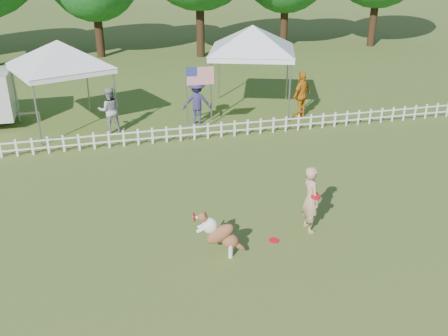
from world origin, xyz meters
name	(u,v)px	position (x,y,z in m)	size (l,w,h in m)	color
ground	(263,242)	(0.00, 0.00, 0.00)	(120.00, 120.00, 0.00)	#42641F
picket_fence	(201,131)	(0.00, 7.00, 0.30)	(22.00, 0.08, 0.60)	white
handler	(311,199)	(1.27, 0.26, 0.85)	(0.62, 0.41, 1.70)	tan
dog	(221,234)	(-1.10, -0.26, 0.54)	(1.05, 0.35, 1.09)	brown
frisbee_on_turf	(274,240)	(0.26, -0.03, 0.01)	(0.25, 0.25, 0.02)	red
canopy_tent_left	(63,86)	(-4.68, 9.63, 1.61)	(3.12, 3.12, 3.22)	white
canopy_tent_right	(252,70)	(2.80, 9.92, 1.71)	(3.31, 3.31, 3.42)	white
flag_pole	(187,104)	(-0.47, 7.06, 1.34)	(1.03, 0.11, 2.69)	gray
spectator_a	(110,110)	(-3.09, 8.58, 0.86)	(0.83, 0.65, 1.71)	#96969B
spectator_b	(197,102)	(0.24, 8.79, 0.85)	(1.10, 0.63, 1.70)	navy
spectator_c	(302,95)	(4.44, 8.46, 0.93)	(1.09, 0.45, 1.86)	orange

